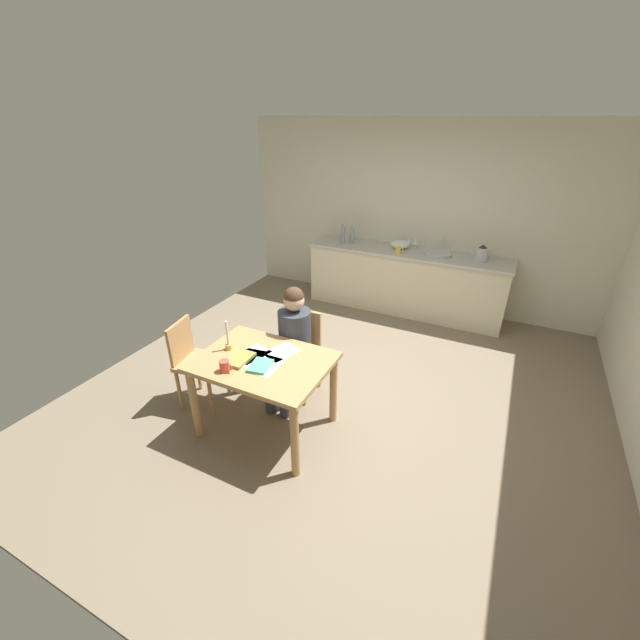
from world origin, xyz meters
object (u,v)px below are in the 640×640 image
object	(u,v)px
sink_unit	(438,254)
wine_glass_near_sink	(415,241)
stovetop_kettle	(482,254)
dining_table	(264,371)
teacup_on_counter	(398,250)
book_cookery	(260,366)
person_seated	(292,339)
chair_at_table	(299,349)
coffee_mug	(225,366)
bottle_vinegar	(352,236)
bottle_oil	(343,235)
mixing_bowl	(400,244)
book_magazine	(240,359)
wine_glass_by_kettle	(409,240)
candlestick	(228,342)
chair_side_empty	(195,359)

from	to	relation	value
sink_unit	wine_glass_near_sink	bearing A→B (deg)	157.93
stovetop_kettle	dining_table	bearing A→B (deg)	-114.45
teacup_on_counter	book_cookery	bearing A→B (deg)	-95.35
person_seated	wine_glass_near_sink	bearing A→B (deg)	79.70
dining_table	wine_glass_near_sink	distance (m)	3.26
chair_at_table	coffee_mug	size ratio (longest dim) A/B	7.30
dining_table	bottle_vinegar	size ratio (longest dim) A/B	4.11
bottle_oil	mixing_bowl	world-z (taller)	bottle_oil
person_seated	stovetop_kettle	bearing A→B (deg)	61.07
book_magazine	teacup_on_counter	xyz separation A→B (m)	(0.49, 2.99, 0.19)
dining_table	wine_glass_by_kettle	size ratio (longest dim) A/B	7.34
book_magazine	stovetop_kettle	size ratio (longest dim) A/B	1.17
sink_unit	teacup_on_counter	xyz separation A→B (m)	(-0.51, -0.15, 0.02)
book_magazine	book_cookery	bearing A→B (deg)	-2.71
coffee_mug	mixing_bowl	world-z (taller)	mixing_bowl
person_seated	teacup_on_counter	bearing A→B (deg)	81.95
book_magazine	mixing_bowl	bearing A→B (deg)	81.59
candlestick	stovetop_kettle	size ratio (longest dim) A/B	1.28
candlestick	wine_glass_by_kettle	distance (m)	3.28
candlestick	book_magazine	size ratio (longest dim) A/B	1.09
coffee_mug	bottle_oil	xyz separation A→B (m)	(-0.37, 3.26, 0.23)
chair_side_empty	stovetop_kettle	xyz separation A→B (m)	(2.21, 3.02, 0.50)
chair_side_empty	chair_at_table	bearing A→B (deg)	38.11
chair_side_empty	book_cookery	size ratio (longest dim) A/B	4.11
dining_table	mixing_bowl	world-z (taller)	mixing_bowl
candlestick	teacup_on_counter	distance (m)	2.97
wine_glass_near_sink	teacup_on_counter	size ratio (longest dim) A/B	1.41
teacup_on_counter	bottle_vinegar	bearing A→B (deg)	168.98
sink_unit	bottle_vinegar	distance (m)	1.27
candlestick	bottle_oil	size ratio (longest dim) A/B	0.96
chair_at_table	candlestick	size ratio (longest dim) A/B	3.10
sink_unit	bottle_oil	size ratio (longest dim) A/B	1.24
book_cookery	person_seated	bearing A→B (deg)	85.66
candlestick	wine_glass_by_kettle	world-z (taller)	wine_glass_by_kettle
candlestick	sink_unit	distance (m)	3.27
bottle_oil	stovetop_kettle	bearing A→B (deg)	1.97
teacup_on_counter	sink_unit	bearing A→B (deg)	16.81
chair_side_empty	teacup_on_counter	bearing A→B (deg)	68.21
chair_side_empty	book_cookery	bearing A→B (deg)	-8.28
chair_side_empty	dining_table	bearing A→B (deg)	-1.90
book_magazine	candlestick	bearing A→B (deg)	151.57
bottle_vinegar	book_magazine	bearing A→B (deg)	-85.28
wine_glass_near_sink	chair_at_table	bearing A→B (deg)	-100.90
bottle_vinegar	sink_unit	bearing A→B (deg)	0.36
chair_side_empty	candlestick	distance (m)	0.56
coffee_mug	bottle_vinegar	xyz separation A→B (m)	(-0.25, 3.32, 0.22)
stovetop_kettle	wine_glass_by_kettle	xyz separation A→B (m)	(-1.00, 0.15, 0.01)
wine_glass_by_kettle	person_seated	bearing A→B (deg)	-98.40
stovetop_kettle	teacup_on_counter	bearing A→B (deg)	-171.97
person_seated	candlestick	xyz separation A→B (m)	(-0.35, -0.50, 0.14)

